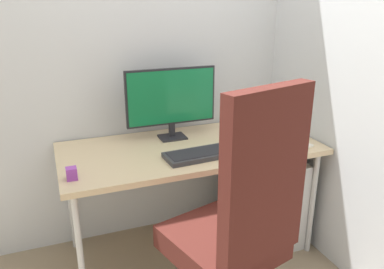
% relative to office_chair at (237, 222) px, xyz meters
% --- Properties ---
extents(ground_plane, '(8.00, 8.00, 0.00)m').
position_rel_office_chair_xyz_m(ground_plane, '(0.04, 0.71, -0.63)').
color(ground_plane, gray).
extents(wall_back, '(3.24, 0.04, 2.80)m').
position_rel_office_chair_xyz_m(wall_back, '(0.04, 1.10, 0.77)').
color(wall_back, silver).
rests_on(wall_back, ground_plane).
extents(wall_side_right, '(0.04, 2.40, 2.80)m').
position_rel_office_chair_xyz_m(wall_side_right, '(0.85, 0.46, 0.77)').
color(wall_side_right, silver).
rests_on(wall_side_right, ground_plane).
extents(desk, '(1.56, 0.72, 0.74)m').
position_rel_office_chair_xyz_m(desk, '(0.04, 0.71, 0.06)').
color(desk, '#D1B78C').
rests_on(desk, ground_plane).
extents(office_chair, '(0.64, 0.63, 1.28)m').
position_rel_office_chair_xyz_m(office_chair, '(0.00, 0.00, 0.00)').
color(office_chair, black).
rests_on(office_chair, ground_plane).
extents(filing_cabinet, '(0.40, 0.53, 0.60)m').
position_rel_office_chair_xyz_m(filing_cabinet, '(0.55, 0.67, -0.33)').
color(filing_cabinet, silver).
rests_on(filing_cabinet, ground_plane).
extents(monitor, '(0.58, 0.13, 0.45)m').
position_rel_office_chair_xyz_m(monitor, '(-0.01, 0.89, 0.36)').
color(monitor, black).
rests_on(monitor, desk).
extents(keyboard, '(0.44, 0.20, 0.03)m').
position_rel_office_chair_xyz_m(keyboard, '(0.05, 0.53, 0.12)').
color(keyboard, '#333338').
rests_on(keyboard, desk).
extents(mouse, '(0.07, 0.11, 0.04)m').
position_rel_office_chair_xyz_m(mouse, '(0.38, 0.56, 0.13)').
color(mouse, gray).
rests_on(mouse, desk).
extents(pen_holder, '(0.08, 0.08, 0.16)m').
position_rel_office_chair_xyz_m(pen_holder, '(0.50, 0.78, 0.16)').
color(pen_holder, silver).
rests_on(pen_holder, desk).
extents(notebook, '(0.20, 0.23, 0.01)m').
position_rel_office_chair_xyz_m(notebook, '(0.63, 0.50, 0.11)').
color(notebook, silver).
rests_on(notebook, desk).
extents(desk_clamp_accessory, '(0.05, 0.05, 0.06)m').
position_rel_office_chair_xyz_m(desk_clamp_accessory, '(-0.67, 0.49, 0.14)').
color(desk_clamp_accessory, purple).
rests_on(desk_clamp_accessory, desk).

